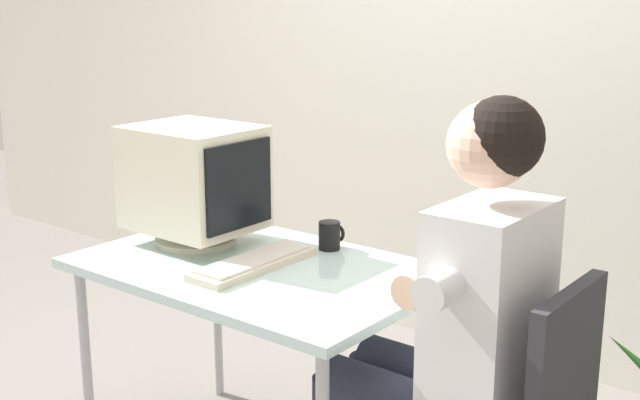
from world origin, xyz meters
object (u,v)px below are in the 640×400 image
desk_mug (330,235)px  person_seated (451,317)px  crt_monitor (195,179)px  desk (257,283)px  keyboard (254,263)px

desk_mug → person_seated: bearing=-24.3°
crt_monitor → desk_mug: bearing=29.9°
desk → keyboard: bearing=-64.9°
crt_monitor → desk_mug: size_ratio=4.47×
crt_monitor → person_seated: (1.02, -0.05, -0.22)m
crt_monitor → desk_mug: (0.40, 0.23, -0.18)m
crt_monitor → keyboard: size_ratio=0.93×
desk → crt_monitor: size_ratio=2.67×
person_seated → crt_monitor: bearing=177.2°
desk → crt_monitor: 0.43m
desk → person_seated: person_seated is taller
desk_mug → crt_monitor: bearing=-150.1°
desk → person_seated: bearing=-0.6°
desk → desk_mug: (0.08, 0.27, 0.11)m
desk → keyboard: 0.08m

